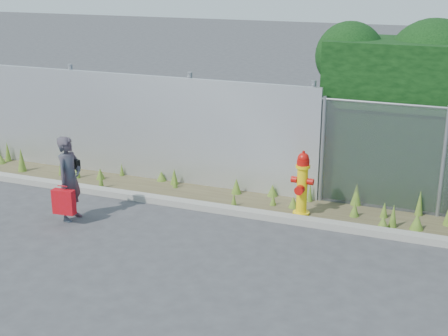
% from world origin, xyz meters
% --- Properties ---
extents(ground, '(80.00, 80.00, 0.00)m').
position_xyz_m(ground, '(0.00, 0.00, 0.00)').
color(ground, '#3A3A3D').
rests_on(ground, ground).
extents(curb, '(16.00, 0.22, 0.12)m').
position_xyz_m(curb, '(0.00, 1.80, 0.06)').
color(curb, gray).
rests_on(curb, ground).
extents(weed_strip, '(16.00, 1.33, 0.54)m').
position_xyz_m(weed_strip, '(0.69, 2.51, 0.13)').
color(weed_strip, '#4B422A').
rests_on(weed_strip, ground).
extents(corrugated_fence, '(8.50, 0.21, 2.30)m').
position_xyz_m(corrugated_fence, '(-3.25, 3.01, 1.10)').
color(corrugated_fence, silver).
rests_on(corrugated_fence, ground).
extents(fire_hydrant, '(0.41, 0.36, 1.22)m').
position_xyz_m(fire_hydrant, '(0.89, 2.18, 0.59)').
color(fire_hydrant, yellow).
rests_on(fire_hydrant, ground).
extents(woman, '(0.39, 0.57, 1.52)m').
position_xyz_m(woman, '(-2.88, 0.54, 0.76)').
color(woman, '#0F5461').
rests_on(woman, ground).
extents(red_tote_bag, '(0.40, 0.15, 0.52)m').
position_xyz_m(red_tote_bag, '(-2.85, 0.29, 0.42)').
color(red_tote_bag, red).
extents(black_shoulder_bag, '(0.22, 0.09, 0.17)m').
position_xyz_m(black_shoulder_bag, '(-2.89, 0.75, 0.97)').
color(black_shoulder_bag, black).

